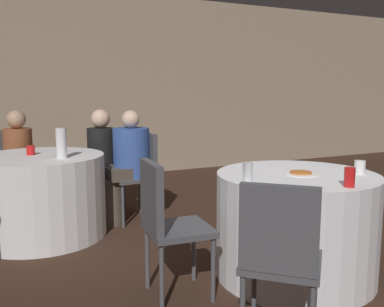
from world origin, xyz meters
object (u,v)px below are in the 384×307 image
(chair_far_north, at_px, (17,162))
(person_black_shirt, at_px, (97,162))
(soda_can_red, at_px, (350,177))
(bottle_far, at_px, (61,143))
(table_near, at_px, (296,225))
(pizza_plate_near, at_px, (301,173))
(person_floral_shirt, at_px, (20,163))
(chair_far_east, at_px, (140,168))
(chair_far_northeast, at_px, (107,162))
(chair_near_west, at_px, (165,216))
(chair_near_southwest, at_px, (280,251))
(person_blue_shirt, at_px, (126,165))
(soda_can_silver, at_px, (248,172))
(table_far, at_px, (41,196))

(chair_far_north, xyz_separation_m, person_black_shirt, (0.78, -0.48, 0.02))
(person_black_shirt, distance_m, soda_can_red, 2.84)
(bottle_far, bearing_deg, table_near, -45.36)
(table_near, relative_size, pizza_plate_near, 4.60)
(chair_far_north, xyz_separation_m, person_floral_shirt, (0.02, -0.17, 0.02))
(table_near, bearing_deg, bottle_far, 134.64)
(chair_far_east, bearing_deg, soda_can_red, -170.44)
(chair_far_northeast, xyz_separation_m, person_black_shirt, (-0.14, -0.11, 0.02))
(chair_far_north, xyz_separation_m, bottle_far, (0.30, -1.25, 0.34))
(person_black_shirt, bearing_deg, chair_near_west, 140.17)
(chair_near_southwest, distance_m, person_blue_shirt, 2.48)
(chair_near_southwest, distance_m, soda_can_silver, 0.75)
(person_blue_shirt, relative_size, person_floral_shirt, 1.01)
(table_near, bearing_deg, chair_far_north, 122.60)
(person_blue_shirt, bearing_deg, bottle_far, 111.56)
(chair_far_north, relative_size, soda_can_silver, 7.40)
(table_far, bearing_deg, person_blue_shirt, 5.25)
(soda_can_silver, bearing_deg, table_far, 122.88)
(chair_far_northeast, bearing_deg, person_floral_shirt, 39.14)
(chair_near_west, bearing_deg, person_black_shirt, -176.84)
(chair_far_northeast, height_order, person_floral_shirt, person_floral_shirt)
(table_near, xyz_separation_m, chair_near_west, (-0.98, 0.08, 0.17))
(chair_far_east, bearing_deg, chair_near_southwest, 172.50)
(bottle_far, bearing_deg, chair_near_southwest, -71.24)
(chair_near_west, height_order, chair_far_north, same)
(table_near, relative_size, chair_far_northeast, 1.27)
(pizza_plate_near, distance_m, soda_can_silver, 0.47)
(table_far, bearing_deg, chair_near_west, -69.77)
(chair_far_east, bearing_deg, table_far, 90.00)
(chair_near_west, relative_size, person_black_shirt, 0.79)
(chair_far_north, distance_m, person_blue_shirt, 1.33)
(bottle_far, bearing_deg, soda_can_silver, -57.09)
(chair_far_northeast, height_order, soda_can_red, chair_far_northeast)
(chair_far_north, relative_size, person_blue_shirt, 0.79)
(person_floral_shirt, xyz_separation_m, bottle_far, (0.28, -1.08, 0.32))
(bottle_far, bearing_deg, person_blue_shirt, 26.81)
(chair_near_west, distance_m, pizza_plate_near, 1.02)
(person_black_shirt, bearing_deg, soda_can_silver, 153.61)
(soda_can_red, distance_m, soda_can_silver, 0.63)
(person_floral_shirt, bearing_deg, person_black_shirt, 150.35)
(person_black_shirt, relative_size, pizza_plate_near, 4.55)
(person_black_shirt, distance_m, bottle_far, 0.96)
(chair_far_north, height_order, bottle_far, bottle_far)
(chair_far_north, bearing_deg, person_black_shirt, 140.88)
(table_far, distance_m, chair_far_east, 1.01)
(person_floral_shirt, height_order, soda_can_silver, person_floral_shirt)
(chair_near_southwest, distance_m, chair_far_north, 3.54)
(pizza_plate_near, height_order, bottle_far, bottle_far)
(pizza_plate_near, bearing_deg, bottle_far, 134.31)
(chair_far_northeast, xyz_separation_m, bottle_far, (-0.61, -0.88, 0.34))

